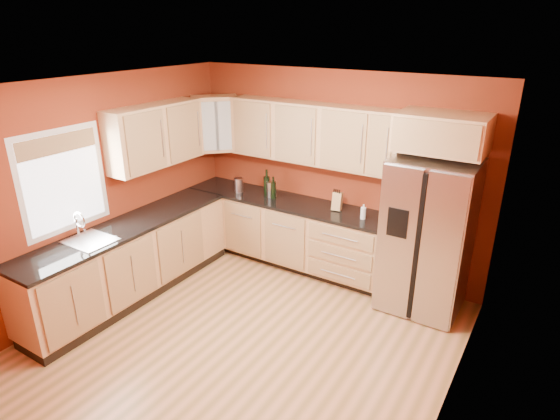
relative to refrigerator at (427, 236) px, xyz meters
name	(u,v)px	position (x,y,z in m)	size (l,w,h in m)	color
floor	(246,339)	(-1.35, -1.62, -0.89)	(4.00, 4.00, 0.00)	olive
ceiling	(238,87)	(-1.35, -1.62, 1.71)	(4.00, 4.00, 0.00)	white
wall_back	(334,173)	(-1.35, 0.38, 0.41)	(4.00, 0.04, 2.60)	maroon
wall_front	(51,337)	(-1.35, -3.62, 0.41)	(4.00, 0.04, 2.60)	maroon
wall_left	(104,190)	(-3.35, -1.62, 0.41)	(0.04, 4.00, 2.60)	maroon
wall_right	(459,284)	(0.65, -1.62, 0.41)	(0.04, 4.00, 2.60)	maroon
base_cabinets_back	(286,233)	(-1.90, 0.07, -0.45)	(2.90, 0.60, 0.88)	tan
base_cabinets_left	(131,261)	(-3.05, -1.62, -0.45)	(0.60, 2.80, 0.88)	tan
countertop_back	(286,202)	(-1.90, 0.06, 0.01)	(2.90, 0.62, 0.04)	black
countertop_left	(127,227)	(-3.04, -1.62, 0.01)	(0.62, 2.80, 0.04)	black
upper_cabinets_back	(312,134)	(-1.60, 0.21, 0.94)	(2.30, 0.33, 0.75)	tan
upper_cabinets_left	(156,135)	(-3.19, -0.90, 0.94)	(0.33, 1.35, 0.75)	tan
corner_upper_cabinet	(216,124)	(-3.02, 0.04, 0.94)	(0.62, 0.33, 0.75)	tan
over_fridge_cabinet	(442,132)	(0.00, 0.07, 1.16)	(0.92, 0.60, 0.40)	tan
refrigerator	(427,236)	(0.00, 0.00, 0.00)	(0.90, 0.75, 1.78)	#BBBAC0
window	(64,181)	(-3.33, -2.12, 0.66)	(0.03, 0.90, 1.00)	white
sink_faucet	(88,228)	(-3.04, -2.12, 0.18)	(0.50, 0.42, 0.30)	silver
canister_left	(271,189)	(-2.14, 0.08, 0.14)	(0.13, 0.13, 0.21)	#BBBAC0
canister_right	(239,185)	(-2.63, 0.00, 0.13)	(0.12, 0.12, 0.20)	#BBBAC0
wine_bottle_a	(267,183)	(-2.21, 0.08, 0.21)	(0.08, 0.08, 0.37)	black
wine_bottle_b	(273,188)	(-2.08, 0.04, 0.18)	(0.07, 0.07, 0.30)	black
knife_block	(337,201)	(-1.17, 0.12, 0.14)	(0.11, 0.10, 0.23)	tan
soap_dispenser	(363,212)	(-0.78, 0.01, 0.12)	(0.06, 0.06, 0.18)	white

